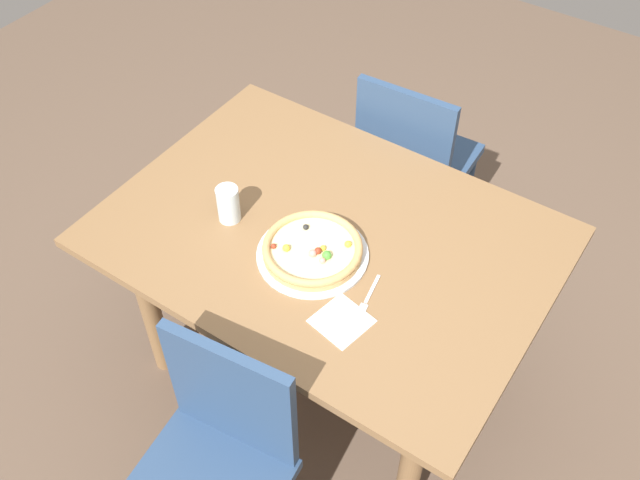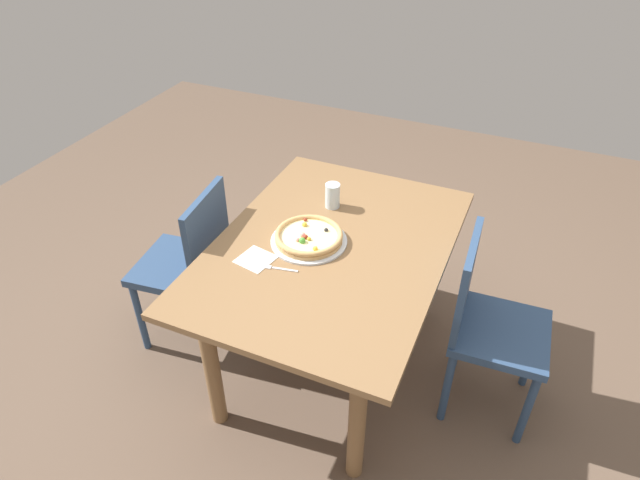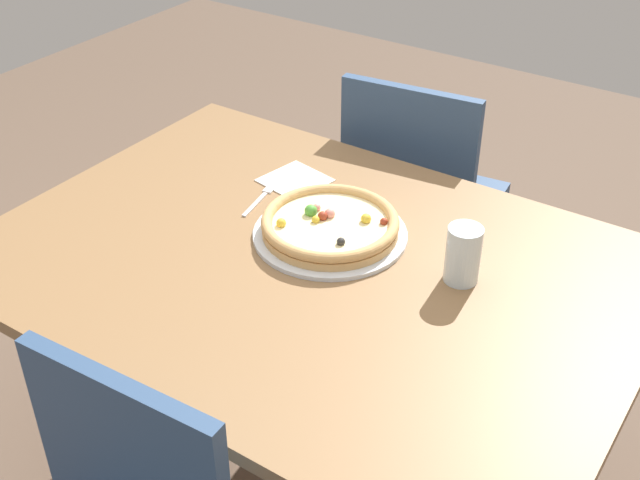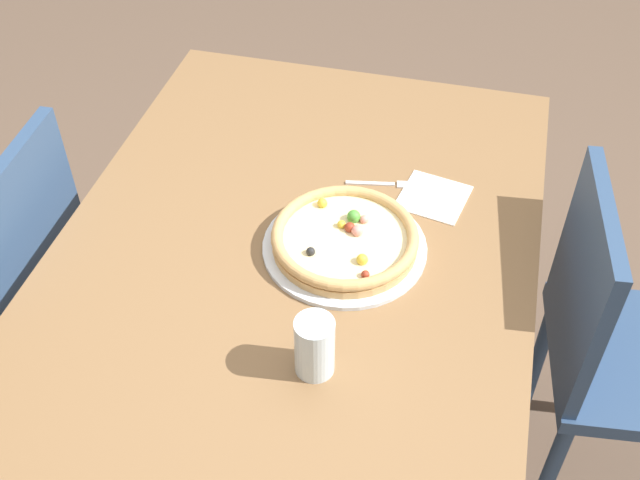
# 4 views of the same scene
# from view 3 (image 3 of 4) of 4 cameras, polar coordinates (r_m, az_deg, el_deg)

# --- Properties ---
(dining_table) EXTENTS (1.36, 0.98, 0.74)m
(dining_table) POSITION_cam_3_polar(r_m,az_deg,el_deg) (1.76, -0.72, -4.36)
(dining_table) COLOR olive
(dining_table) RESTS_ON ground
(chair_far) EXTENTS (0.44, 0.44, 0.90)m
(chair_far) POSITION_cam_3_polar(r_m,az_deg,el_deg) (2.38, 6.91, 2.70)
(chair_far) COLOR navy
(chair_far) RESTS_ON ground
(plate) EXTENTS (0.34, 0.34, 0.01)m
(plate) POSITION_cam_3_polar(r_m,az_deg,el_deg) (1.77, 0.71, 0.42)
(plate) COLOR silver
(plate) RESTS_ON dining_table
(pizza) EXTENTS (0.30, 0.30, 0.05)m
(pizza) POSITION_cam_3_polar(r_m,az_deg,el_deg) (1.75, 0.71, 1.11)
(pizza) COLOR tan
(pizza) RESTS_ON plate
(fork) EXTENTS (0.05, 0.17, 0.00)m
(fork) POSITION_cam_3_polar(r_m,az_deg,el_deg) (1.92, -4.01, 3.10)
(fork) COLOR silver
(fork) RESTS_ON dining_table
(drinking_glass) EXTENTS (0.07, 0.07, 0.12)m
(drinking_glass) POSITION_cam_3_polar(r_m,az_deg,el_deg) (1.63, 9.99, -1.00)
(drinking_glass) COLOR silver
(drinking_glass) RESTS_ON dining_table
(napkin) EXTENTS (0.16, 0.16, 0.00)m
(napkin) POSITION_cam_3_polar(r_m,az_deg,el_deg) (1.98, -1.76, 4.20)
(napkin) COLOR white
(napkin) RESTS_ON dining_table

